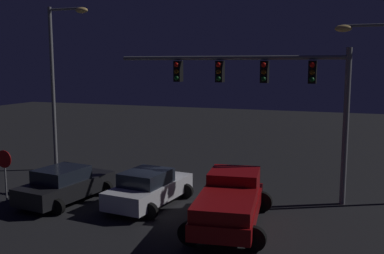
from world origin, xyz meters
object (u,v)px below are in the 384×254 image
object	(u,v)px
pickup_truck	(231,198)
car_sedan_far	(149,188)
car_sedan	(65,185)
street_lamp_left	(59,70)
traffic_signal_gantry	(265,83)
stop_sign	(4,166)
street_lamp_right	(383,89)

from	to	relation	value
pickup_truck	car_sedan_far	size ratio (longest dim) A/B	1.23
car_sedan	street_lamp_left	size ratio (longest dim) A/B	0.52
traffic_signal_gantry	stop_sign	size ratio (longest dim) A/B	4.63
traffic_signal_gantry	car_sedan_far	bearing A→B (deg)	-144.58
car_sedan	car_sedan_far	world-z (taller)	same
traffic_signal_gantry	stop_sign	distance (m)	11.66
street_lamp_left	stop_sign	distance (m)	7.00
traffic_signal_gantry	stop_sign	bearing A→B (deg)	-155.73
traffic_signal_gantry	street_lamp_left	bearing A→B (deg)	174.55
car_sedan_far	street_lamp_right	size ratio (longest dim) A/B	0.61
car_sedan_far	traffic_signal_gantry	world-z (taller)	traffic_signal_gantry
street_lamp_left	stop_sign	world-z (taller)	street_lamp_left
car_sedan_far	traffic_signal_gantry	distance (m)	6.67
pickup_truck	stop_sign	xyz separation A→B (m)	(-9.75, -0.57, 0.56)
street_lamp_left	car_sedan_far	bearing A→B (deg)	-29.25
car_sedan	car_sedan_far	xyz separation A→B (m)	(3.56, 0.77, 0.00)
car_sedan_far	street_lamp_left	bearing A→B (deg)	67.00
car_sedan	street_lamp_left	distance (m)	7.70
car_sedan	stop_sign	distance (m)	2.69
stop_sign	pickup_truck	bearing A→B (deg)	3.36
car_sedan_far	street_lamp_left	xyz separation A→B (m)	(-7.23, 4.05, 4.75)
pickup_truck	stop_sign	distance (m)	9.79
stop_sign	car_sedan	bearing A→B (deg)	19.18
car_sedan_far	street_lamp_right	world-z (taller)	street_lamp_right
street_lamp_right	car_sedan	bearing A→B (deg)	-160.30
street_lamp_left	stop_sign	xyz separation A→B (m)	(1.25, -5.66, -3.93)
car_sedan	street_lamp_right	xyz separation A→B (m)	(12.47, 4.46, 4.07)
pickup_truck	traffic_signal_gantry	bearing A→B (deg)	-13.14
car_sedan_far	car_sedan	bearing A→B (deg)	108.48
stop_sign	car_sedan_far	bearing A→B (deg)	15.10
stop_sign	street_lamp_right	bearing A→B (deg)	19.62
pickup_truck	car_sedan	bearing A→B (deg)	80.35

